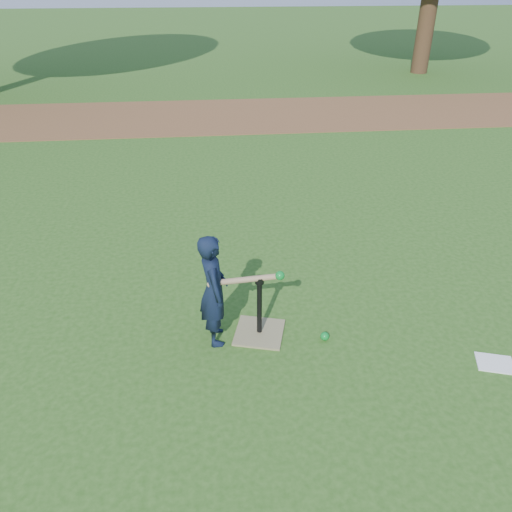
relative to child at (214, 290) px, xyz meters
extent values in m
plane|color=#285116|center=(0.21, 0.17, -0.52)|extent=(80.00, 80.00, 0.00)
cube|color=brown|center=(0.21, 7.67, -0.52)|extent=(24.00, 3.00, 0.01)
imported|color=black|center=(0.00, 0.00, 0.00)|extent=(0.29, 0.41, 1.05)
sphere|color=#0B822A|center=(0.97, -0.12, -0.48)|extent=(0.08, 0.08, 0.08)
cube|color=white|center=(2.35, -0.58, -0.52)|extent=(0.36, 0.31, 0.01)
cube|color=#8B7F58|center=(0.40, 0.03, -0.51)|extent=(0.53, 0.53, 0.02)
cylinder|color=black|center=(0.40, 0.03, -0.22)|extent=(0.05, 0.05, 0.55)
cylinder|color=black|center=(0.40, 0.03, 0.06)|extent=(0.08, 0.08, 0.06)
cylinder|color=tan|center=(0.28, 0.01, 0.09)|extent=(0.60, 0.10, 0.05)
sphere|color=tan|center=(-0.02, -0.03, 0.09)|extent=(0.06, 0.06, 0.06)
sphere|color=#0B822A|center=(0.57, -0.02, 0.13)|extent=(0.08, 0.08, 0.08)
cylinder|color=#382316|center=(6.71, 12.17, 1.19)|extent=(0.50, 0.50, 3.42)
camera|label=1|loc=(0.00, -3.54, 2.41)|focal=35.00mm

